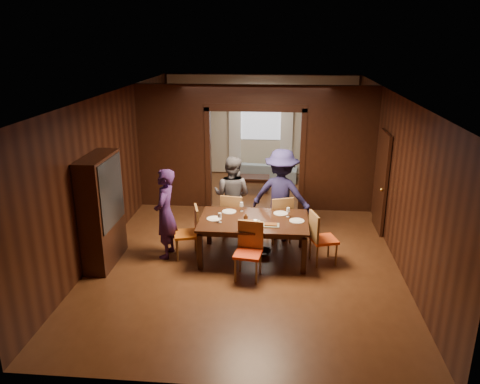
# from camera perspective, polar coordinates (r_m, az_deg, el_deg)

# --- Properties ---
(floor) EXTENTS (9.00, 9.00, 0.00)m
(floor) POSITION_cam_1_polar(r_m,az_deg,el_deg) (9.83, 1.21, -5.09)
(floor) COLOR #512C16
(floor) RESTS_ON ground
(ceiling) EXTENTS (5.50, 9.00, 0.02)m
(ceiling) POSITION_cam_1_polar(r_m,az_deg,el_deg) (9.06, 1.34, 11.95)
(ceiling) COLOR silver
(ceiling) RESTS_ON room_walls
(room_walls) EXTENTS (5.52, 9.01, 2.90)m
(room_walls) POSITION_cam_1_polar(r_m,az_deg,el_deg) (11.15, 1.93, 5.95)
(room_walls) COLOR black
(room_walls) RESTS_ON floor
(person_purple) EXTENTS (0.43, 0.63, 1.69)m
(person_purple) POSITION_cam_1_polar(r_m,az_deg,el_deg) (8.68, -9.09, -2.62)
(person_purple) COLOR #381C53
(person_purple) RESTS_ON floor
(person_grey) EXTENTS (0.96, 0.84, 1.66)m
(person_grey) POSITION_cam_1_polar(r_m,az_deg,el_deg) (9.55, -0.98, -0.44)
(person_grey) COLOR #4F4E55
(person_grey) RESTS_ON floor
(person_navy) EXTENTS (1.34, 0.99, 1.86)m
(person_navy) POSITION_cam_1_polar(r_m,az_deg,el_deg) (9.31, 5.06, -0.37)
(person_navy) COLOR #1E1B45
(person_navy) RESTS_ON floor
(sofa) EXTENTS (1.83, 0.83, 0.52)m
(sofa) POSITION_cam_1_polar(r_m,az_deg,el_deg) (13.35, 3.14, 2.58)
(sofa) COLOR #849CAC
(sofa) RESTS_ON floor
(serving_bowl) EXTENTS (0.36, 0.36, 0.09)m
(serving_bowl) POSITION_cam_1_polar(r_m,az_deg,el_deg) (8.61, 2.74, -2.84)
(serving_bowl) COLOR black
(serving_bowl) RESTS_ON dining_table
(dining_table) EXTENTS (1.97, 1.23, 0.76)m
(dining_table) POSITION_cam_1_polar(r_m,az_deg,el_deg) (8.67, 1.65, -5.71)
(dining_table) COLOR black
(dining_table) RESTS_ON floor
(coffee_table) EXTENTS (0.80, 0.50, 0.40)m
(coffee_table) POSITION_cam_1_polar(r_m,az_deg,el_deg) (12.39, 1.73, 1.01)
(coffee_table) COLOR black
(coffee_table) RESTS_ON floor
(chair_left) EXTENTS (0.54, 0.54, 0.97)m
(chair_left) POSITION_cam_1_polar(r_m,az_deg,el_deg) (8.73, -6.58, -4.92)
(chair_left) COLOR #C15A12
(chair_left) RESTS_ON floor
(chair_right) EXTENTS (0.55, 0.55, 0.97)m
(chair_right) POSITION_cam_1_polar(r_m,az_deg,el_deg) (8.59, 10.18, -5.51)
(chair_right) COLOR #ED4C16
(chair_right) RESTS_ON floor
(chair_far_l) EXTENTS (0.51, 0.51, 0.97)m
(chair_far_l) POSITION_cam_1_polar(r_m,az_deg,el_deg) (9.44, -0.74, -2.94)
(chair_far_l) COLOR orange
(chair_far_l) RESTS_ON floor
(chair_far_r) EXTENTS (0.56, 0.56, 0.97)m
(chair_far_r) POSITION_cam_1_polar(r_m,az_deg,el_deg) (9.35, 4.77, -3.20)
(chair_far_r) COLOR orange
(chair_far_r) RESTS_ON floor
(chair_near) EXTENTS (0.50, 0.50, 0.97)m
(chair_near) POSITION_cam_1_polar(r_m,az_deg,el_deg) (7.93, 0.99, -7.33)
(chair_near) COLOR red
(chair_near) RESTS_ON floor
(hutch) EXTENTS (0.40, 1.20, 2.00)m
(hutch) POSITION_cam_1_polar(r_m,az_deg,el_deg) (8.62, -16.49, -2.20)
(hutch) COLOR black
(hutch) RESTS_ON floor
(door_right) EXTENTS (0.06, 0.90, 2.10)m
(door_right) POSITION_cam_1_polar(r_m,az_deg,el_deg) (10.13, 16.87, 1.16)
(door_right) COLOR black
(door_right) RESTS_ON floor
(window_far) EXTENTS (1.20, 0.03, 1.30)m
(window_far) POSITION_cam_1_polar(r_m,az_deg,el_deg) (13.62, 2.56, 9.12)
(window_far) COLOR silver
(window_far) RESTS_ON back_wall
(curtain_left) EXTENTS (0.35, 0.06, 2.40)m
(curtain_left) POSITION_cam_1_polar(r_m,az_deg,el_deg) (13.71, -0.63, 7.29)
(curtain_left) COLOR white
(curtain_left) RESTS_ON back_wall
(curtain_right) EXTENTS (0.35, 0.06, 2.40)m
(curtain_right) POSITION_cam_1_polar(r_m,az_deg,el_deg) (13.65, 5.70, 7.14)
(curtain_right) COLOR white
(curtain_right) RESTS_ON back_wall
(plate_left) EXTENTS (0.27, 0.27, 0.01)m
(plate_left) POSITION_cam_1_polar(r_m,az_deg,el_deg) (8.56, -3.18, -3.26)
(plate_left) COLOR white
(plate_left) RESTS_ON dining_table
(plate_far_l) EXTENTS (0.27, 0.27, 0.01)m
(plate_far_l) POSITION_cam_1_polar(r_m,az_deg,el_deg) (8.89, -1.33, -2.39)
(plate_far_l) COLOR silver
(plate_far_l) RESTS_ON dining_table
(plate_far_r) EXTENTS (0.27, 0.27, 0.01)m
(plate_far_r) POSITION_cam_1_polar(r_m,az_deg,el_deg) (8.83, 4.97, -2.61)
(plate_far_r) COLOR silver
(plate_far_r) RESTS_ON dining_table
(plate_right) EXTENTS (0.27, 0.27, 0.01)m
(plate_right) POSITION_cam_1_polar(r_m,az_deg,el_deg) (8.51, 6.94, -3.50)
(plate_right) COLOR silver
(plate_right) RESTS_ON dining_table
(plate_near) EXTENTS (0.27, 0.27, 0.01)m
(plate_near) POSITION_cam_1_polar(r_m,az_deg,el_deg) (8.16, 1.73, -4.38)
(plate_near) COLOR silver
(plate_near) RESTS_ON dining_table
(platter_a) EXTENTS (0.30, 0.20, 0.04)m
(platter_a) POSITION_cam_1_polar(r_m,az_deg,el_deg) (8.39, 1.40, -3.63)
(platter_a) COLOR gray
(platter_a) RESTS_ON dining_table
(platter_b) EXTENTS (0.30, 0.20, 0.04)m
(platter_b) POSITION_cam_1_polar(r_m,az_deg,el_deg) (8.27, 3.77, -4.01)
(platter_b) COLOR gray
(platter_b) RESTS_ON dining_table
(wineglass_left) EXTENTS (0.08, 0.08, 0.18)m
(wineglass_left) POSITION_cam_1_polar(r_m,az_deg,el_deg) (8.37, -2.48, -3.15)
(wineglass_left) COLOR silver
(wineglass_left) RESTS_ON dining_table
(wineglass_far) EXTENTS (0.08, 0.08, 0.18)m
(wineglass_far) POSITION_cam_1_polar(r_m,az_deg,el_deg) (8.89, 0.20, -1.81)
(wineglass_far) COLOR silver
(wineglass_far) RESTS_ON dining_table
(wineglass_right) EXTENTS (0.08, 0.08, 0.18)m
(wineglass_right) POSITION_cam_1_polar(r_m,az_deg,el_deg) (8.66, 5.88, -2.47)
(wineglass_right) COLOR white
(wineglass_right) RESTS_ON dining_table
(tumbler) EXTENTS (0.07, 0.07, 0.14)m
(tumbler) POSITION_cam_1_polar(r_m,az_deg,el_deg) (8.17, 1.88, -3.87)
(tumbler) COLOR white
(tumbler) RESTS_ON dining_table
(condiment_jar) EXTENTS (0.08, 0.08, 0.11)m
(condiment_jar) POSITION_cam_1_polar(r_m,az_deg,el_deg) (8.50, 0.71, -3.05)
(condiment_jar) COLOR #4B2811
(condiment_jar) RESTS_ON dining_table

